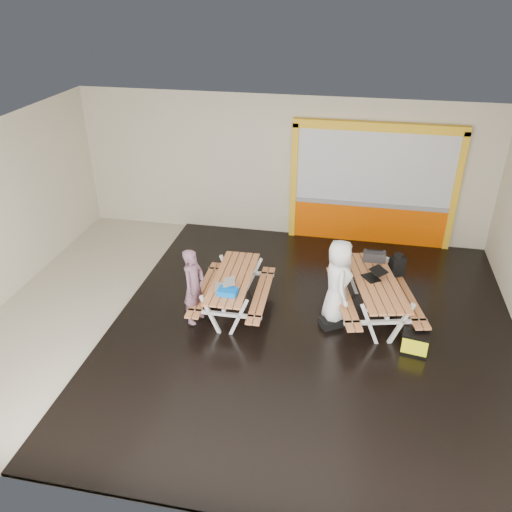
% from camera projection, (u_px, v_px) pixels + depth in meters
% --- Properties ---
extents(room, '(10.02, 8.02, 3.52)m').
position_uv_depth(room, '(246.00, 243.00, 9.07)').
color(room, beige).
rests_on(room, ground).
extents(deck, '(7.50, 7.98, 0.05)m').
position_uv_depth(deck, '(312.00, 330.00, 9.69)').
color(deck, black).
rests_on(deck, room).
extents(kiosk, '(3.88, 0.16, 3.00)m').
position_uv_depth(kiosk, '(372.00, 188.00, 12.21)').
color(kiosk, '#ED5500').
rests_on(kiosk, room).
extents(picnic_table_left, '(1.42, 2.05, 0.81)m').
position_uv_depth(picnic_table_left, '(233.00, 285.00, 9.97)').
color(picnic_table_left, '#C07949').
rests_on(picnic_table_left, deck).
extents(picnic_table_right, '(1.95, 2.46, 0.87)m').
position_uv_depth(picnic_table_right, '(375.00, 290.00, 9.76)').
color(picnic_table_right, '#C07949').
rests_on(picnic_table_right, deck).
extents(person_left, '(0.48, 0.62, 1.50)m').
position_uv_depth(person_left, '(194.00, 286.00, 9.52)').
color(person_left, '#724C5E').
rests_on(person_left, deck).
extents(person_right, '(0.70, 0.91, 1.66)m').
position_uv_depth(person_right, '(338.00, 281.00, 9.55)').
color(person_right, white).
rests_on(person_right, deck).
extents(laptop_left, '(0.43, 0.41, 0.16)m').
position_uv_depth(laptop_left, '(224.00, 285.00, 9.52)').
color(laptop_left, silver).
rests_on(laptop_left, picnic_table_left).
extents(laptop_right, '(0.51, 0.50, 0.16)m').
position_uv_depth(laptop_right, '(374.00, 275.00, 9.72)').
color(laptop_right, black).
rests_on(laptop_right, picnic_table_right).
extents(blue_pouch, '(0.36, 0.26, 0.10)m').
position_uv_depth(blue_pouch, '(228.00, 292.00, 9.33)').
color(blue_pouch, blue).
rests_on(blue_pouch, picnic_table_left).
extents(toolbox, '(0.44, 0.23, 0.25)m').
position_uv_depth(toolbox, '(374.00, 256.00, 10.28)').
color(toolbox, black).
rests_on(toolbox, picnic_table_right).
extents(backpack, '(0.34, 0.30, 0.48)m').
position_uv_depth(backpack, '(397.00, 265.00, 10.32)').
color(backpack, black).
rests_on(backpack, picnic_table_right).
extents(dark_case, '(0.49, 0.46, 0.15)m').
position_uv_depth(dark_case, '(331.00, 322.00, 9.75)').
color(dark_case, black).
rests_on(dark_case, deck).
extents(fluke_bag, '(0.50, 0.37, 0.39)m').
position_uv_depth(fluke_bag, '(415.00, 343.00, 9.01)').
color(fluke_bag, black).
rests_on(fluke_bag, deck).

